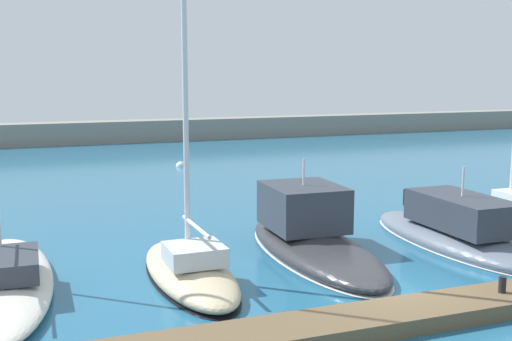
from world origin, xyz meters
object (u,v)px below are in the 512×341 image
sailboat_ivory_nearest (1,278)px  mooring_buoy_white (181,166)px  sailboat_sand_second (190,268)px  dock_bollard (502,285)px  motorboat_slate_fourth (454,231)px  motorboat_charcoal_third (311,237)px

sailboat_ivory_nearest → mooring_buoy_white: (10.89, 21.96, -0.38)m
sailboat_sand_second → dock_bollard: (7.25, -5.15, 0.26)m
motorboat_slate_fourth → mooring_buoy_white: 22.99m
motorboat_slate_fourth → dock_bollard: motorboat_slate_fourth is taller
sailboat_sand_second → mooring_buoy_white: bearing=-13.8°
sailboat_ivory_nearest → sailboat_sand_second: (5.35, -1.14, 0.01)m
motorboat_slate_fourth → dock_bollard: bearing=153.3°
sailboat_sand_second → mooring_buoy_white: sailboat_sand_second is taller
motorboat_slate_fourth → mooring_buoy_white: bearing=11.8°
motorboat_charcoal_third → sailboat_sand_second: bearing=108.8°
sailboat_sand_second → motorboat_slate_fourth: (10.16, 0.58, 0.08)m
sailboat_ivory_nearest → motorboat_charcoal_third: size_ratio=2.09×
motorboat_slate_fourth → sailboat_sand_second: bearing=93.5°
sailboat_sand_second → mooring_buoy_white: (5.54, 23.10, -0.39)m
sailboat_sand_second → motorboat_charcoal_third: 4.97m
sailboat_sand_second → motorboat_slate_fourth: 10.18m
motorboat_charcoal_third → dock_bollard: size_ratio=21.25×
dock_bollard → sailboat_sand_second: bearing=144.6°
sailboat_sand_second → motorboat_charcoal_third: bearing=-73.6°
motorboat_slate_fourth → dock_bollard: (-2.91, -5.73, 0.17)m
motorboat_charcoal_third → motorboat_slate_fourth: motorboat_charcoal_third is taller
motorboat_charcoal_third → dock_bollard: motorboat_charcoal_third is taller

